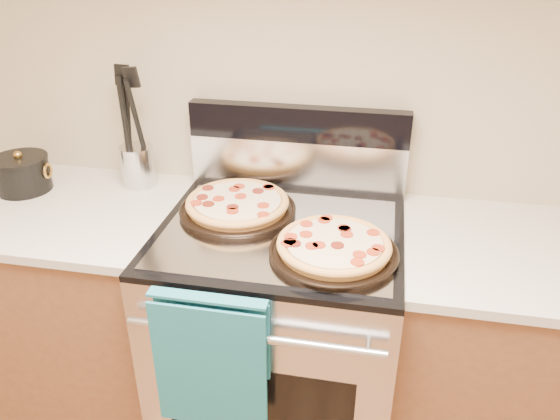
% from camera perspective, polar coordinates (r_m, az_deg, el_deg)
% --- Properties ---
extents(wall_back, '(4.00, 0.00, 4.00)m').
position_cam_1_polar(wall_back, '(1.87, 2.18, 14.92)').
color(wall_back, tan).
rests_on(wall_back, ground).
extents(range_body, '(0.76, 0.68, 0.90)m').
position_cam_1_polar(range_body, '(1.98, 0.04, -13.84)').
color(range_body, '#B7B7BC').
rests_on(range_body, ground).
extents(oven_window, '(0.56, 0.01, 0.40)m').
position_cam_1_polar(oven_window, '(1.75, -2.22, -20.99)').
color(oven_window, black).
rests_on(oven_window, range_body).
extents(cooktop, '(0.76, 0.68, 0.02)m').
position_cam_1_polar(cooktop, '(1.71, 0.04, -2.25)').
color(cooktop, black).
rests_on(cooktop, range_body).
extents(backsplash_lower, '(0.76, 0.06, 0.18)m').
position_cam_1_polar(backsplash_lower, '(1.94, 1.81, 4.82)').
color(backsplash_lower, silver).
rests_on(backsplash_lower, cooktop).
extents(backsplash_upper, '(0.76, 0.06, 0.12)m').
position_cam_1_polar(backsplash_upper, '(1.89, 1.88, 9.02)').
color(backsplash_upper, black).
rests_on(backsplash_upper, backsplash_lower).
extents(oven_handle, '(0.70, 0.03, 0.03)m').
position_cam_1_polar(oven_handle, '(1.48, -2.83, -13.15)').
color(oven_handle, silver).
rests_on(oven_handle, range_body).
extents(dish_towel, '(0.32, 0.05, 0.42)m').
position_cam_1_polar(dish_towel, '(1.57, -7.16, -15.27)').
color(dish_towel, '#185278').
rests_on(dish_towel, oven_handle).
extents(foil_sheet, '(0.70, 0.55, 0.01)m').
position_cam_1_polar(foil_sheet, '(1.68, -0.15, -2.37)').
color(foil_sheet, gray).
rests_on(foil_sheet, cooktop).
extents(cabinet_left, '(1.00, 0.62, 0.88)m').
position_cam_1_polar(cabinet_left, '(2.31, -22.13, -9.74)').
color(cabinet_left, brown).
rests_on(cabinet_left, ground).
extents(countertop_left, '(1.02, 0.64, 0.03)m').
position_cam_1_polar(countertop_left, '(2.08, -24.34, 0.34)').
color(countertop_left, '#BBB4A8').
rests_on(countertop_left, cabinet_left).
extents(cabinet_right, '(1.00, 0.62, 0.88)m').
position_cam_1_polar(cabinet_right, '(2.08, 25.75, -15.31)').
color(cabinet_right, brown).
rests_on(cabinet_right, ground).
extents(pepperoni_pizza_back, '(0.47, 0.47, 0.05)m').
position_cam_1_polar(pepperoni_pizza_back, '(1.78, -4.46, 0.49)').
color(pepperoni_pizza_back, '#C7823C').
rests_on(pepperoni_pizza_back, foil_sheet).
extents(pepperoni_pizza_front, '(0.46, 0.46, 0.05)m').
position_cam_1_polar(pepperoni_pizza_front, '(1.56, 5.64, -3.94)').
color(pepperoni_pizza_front, '#C7823C').
rests_on(pepperoni_pizza_front, foil_sheet).
extents(utensil_crock, '(0.13, 0.13, 0.15)m').
position_cam_1_polar(utensil_crock, '(2.05, -14.62, 4.49)').
color(utensil_crock, silver).
rests_on(utensil_crock, countertop_left).
extents(saucepan, '(0.21, 0.21, 0.12)m').
position_cam_1_polar(saucepan, '(2.16, -25.32, 3.32)').
color(saucepan, black).
rests_on(saucepan, countertop_left).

